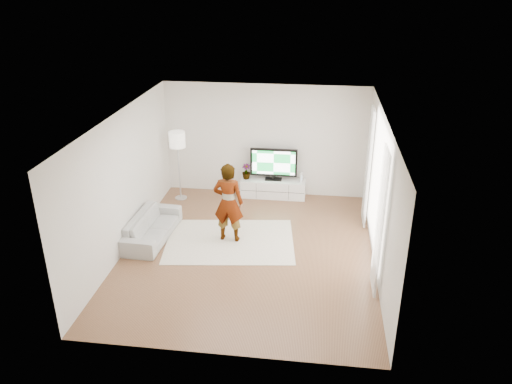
# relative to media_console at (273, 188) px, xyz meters

# --- Properties ---
(floor) EXTENTS (6.00, 6.00, 0.00)m
(floor) POSITION_rel_media_console_xyz_m (-0.24, -2.76, -0.23)
(floor) COLOR #8C613F
(floor) RESTS_ON ground
(ceiling) EXTENTS (6.00, 6.00, 0.00)m
(ceiling) POSITION_rel_media_console_xyz_m (-0.24, -2.76, 2.57)
(ceiling) COLOR white
(ceiling) RESTS_ON wall_back
(wall_left) EXTENTS (0.02, 6.00, 2.80)m
(wall_left) POSITION_rel_media_console_xyz_m (-2.74, -2.76, 1.17)
(wall_left) COLOR silver
(wall_left) RESTS_ON floor
(wall_right) EXTENTS (0.02, 6.00, 2.80)m
(wall_right) POSITION_rel_media_console_xyz_m (2.26, -2.76, 1.17)
(wall_right) COLOR silver
(wall_right) RESTS_ON floor
(wall_back) EXTENTS (5.00, 0.02, 2.80)m
(wall_back) POSITION_rel_media_console_xyz_m (-0.24, 0.24, 1.17)
(wall_back) COLOR silver
(wall_back) RESTS_ON floor
(wall_front) EXTENTS (5.00, 0.02, 2.80)m
(wall_front) POSITION_rel_media_console_xyz_m (-0.24, -5.76, 1.17)
(wall_front) COLOR silver
(wall_front) RESTS_ON floor
(window) EXTENTS (0.01, 2.60, 2.50)m
(window) POSITION_rel_media_console_xyz_m (2.24, -2.46, 1.22)
(window) COLOR white
(window) RESTS_ON wall_right
(curtain_near) EXTENTS (0.04, 0.70, 2.60)m
(curtain_near) POSITION_rel_media_console_xyz_m (2.16, -3.76, 1.12)
(curtain_near) COLOR white
(curtain_near) RESTS_ON floor
(curtain_far) EXTENTS (0.04, 0.70, 2.60)m
(curtain_far) POSITION_rel_media_console_xyz_m (2.16, -1.16, 1.12)
(curtain_far) COLOR white
(curtain_far) RESTS_ON floor
(media_console) EXTENTS (1.61, 0.46, 0.45)m
(media_console) POSITION_rel_media_console_xyz_m (0.00, 0.00, 0.00)
(media_console) COLOR white
(media_console) RESTS_ON floor
(television) EXTENTS (1.16, 0.23, 0.81)m
(television) POSITION_rel_media_console_xyz_m (0.00, 0.03, 0.67)
(television) COLOR black
(television) RESTS_ON media_console
(game_console) EXTENTS (0.07, 0.17, 0.23)m
(game_console) POSITION_rel_media_console_xyz_m (0.71, -0.00, 0.34)
(game_console) COLOR white
(game_console) RESTS_ON media_console
(potted_plant) EXTENTS (0.22, 0.22, 0.38)m
(potted_plant) POSITION_rel_media_console_xyz_m (-0.69, 0.00, 0.42)
(potted_plant) COLOR #3F7238
(potted_plant) RESTS_ON media_console
(rug) EXTENTS (2.87, 2.23, 0.01)m
(rug) POSITION_rel_media_console_xyz_m (-0.68, -2.39, -0.22)
(rug) COLOR white
(rug) RESTS_ON floor
(player) EXTENTS (0.64, 0.44, 1.71)m
(player) POSITION_rel_media_console_xyz_m (-0.71, -2.32, 0.64)
(player) COLOR #334772
(player) RESTS_ON rug
(sofa) EXTENTS (0.81, 1.87, 0.54)m
(sofa) POSITION_rel_media_console_xyz_m (-2.34, -2.46, 0.04)
(sofa) COLOR #ABAAA6
(sofa) RESTS_ON floor
(floor_lamp) EXTENTS (0.38, 0.38, 1.73)m
(floor_lamp) POSITION_rel_media_console_xyz_m (-2.29, -0.40, 1.24)
(floor_lamp) COLOR silver
(floor_lamp) RESTS_ON floor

